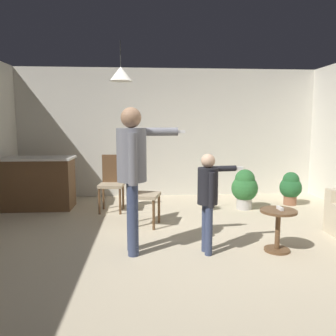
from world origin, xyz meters
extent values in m
plane|color=beige|center=(0.00, 0.00, 0.00)|extent=(7.68, 7.68, 0.00)
cube|color=silver|center=(0.00, 3.20, 1.35)|extent=(6.40, 0.10, 2.70)
cylinder|color=brown|center=(2.19, 0.49, 0.03)|extent=(0.05, 0.05, 0.06)
cube|color=brown|center=(-2.45, 2.18, 0.45)|extent=(1.20, 0.60, 0.91)
cube|color=beige|center=(-2.45, 2.18, 0.93)|extent=(1.26, 0.66, 0.04)
cylinder|color=brown|center=(1.10, -0.15, 0.51)|extent=(0.44, 0.44, 0.03)
cylinder|color=brown|center=(1.10, -0.15, 0.24)|extent=(0.06, 0.06, 0.49)
cylinder|color=brown|center=(1.10, -0.15, 0.01)|extent=(0.31, 0.31, 0.03)
cylinder|color=#384260|center=(-0.68, 0.02, 0.44)|extent=(0.13, 0.13, 0.88)
cylinder|color=#384260|center=(-0.66, -0.17, 0.44)|extent=(0.13, 0.13, 0.88)
cylinder|color=slate|center=(-0.67, -0.08, 1.19)|extent=(0.35, 0.35, 0.62)
sphere|color=#9E7556|center=(-0.67, -0.08, 1.63)|extent=(0.24, 0.24, 0.24)
cylinder|color=slate|center=(-0.40, 0.15, 1.46)|extent=(0.60, 0.16, 0.10)
cube|color=white|center=(-0.07, 0.18, 1.46)|extent=(0.13, 0.05, 0.04)
cylinder|color=slate|center=(-0.65, -0.28, 1.16)|extent=(0.10, 0.10, 0.59)
cylinder|color=#384260|center=(0.22, -0.09, 0.31)|extent=(0.09, 0.09, 0.61)
cylinder|color=#384260|center=(0.23, -0.22, 0.31)|extent=(0.09, 0.09, 0.61)
cylinder|color=black|center=(0.23, -0.15, 0.83)|extent=(0.24, 0.24, 0.43)
sphere|color=#D8AD8C|center=(0.23, -0.15, 1.13)|extent=(0.17, 0.17, 0.17)
cylinder|color=black|center=(0.41, 0.01, 1.01)|extent=(0.41, 0.13, 0.07)
cube|color=white|center=(0.64, 0.04, 1.01)|extent=(0.13, 0.05, 0.04)
cylinder|color=black|center=(0.24, -0.29, 0.81)|extent=(0.07, 0.07, 0.41)
cylinder|color=brown|center=(-0.91, 2.03, 0.23)|extent=(0.04, 0.04, 0.45)
cylinder|color=brown|center=(-1.27, 2.06, 0.23)|extent=(0.04, 0.04, 0.45)
cylinder|color=brown|center=(-0.94, 1.67, 0.23)|extent=(0.04, 0.04, 0.45)
cylinder|color=brown|center=(-1.30, 1.70, 0.23)|extent=(0.04, 0.04, 0.45)
cube|color=tan|center=(-1.11, 1.86, 0.47)|extent=(0.45, 0.45, 0.05)
cube|color=brown|center=(-1.09, 2.05, 0.75)|extent=(0.38, 0.07, 0.50)
cylinder|color=brown|center=(-0.65, 1.22, 0.23)|extent=(0.04, 0.04, 0.45)
cylinder|color=brown|center=(-0.74, 0.87, 0.23)|extent=(0.04, 0.04, 0.45)
cylinder|color=brown|center=(-0.30, 1.13, 0.23)|extent=(0.04, 0.04, 0.45)
cylinder|color=brown|center=(-0.39, 0.78, 0.23)|extent=(0.04, 0.04, 0.45)
cube|color=tan|center=(-0.52, 1.00, 0.47)|extent=(0.51, 0.51, 0.05)
cube|color=brown|center=(-0.70, 1.05, 0.75)|extent=(0.14, 0.38, 0.50)
cylinder|color=#B7B2AD|center=(1.30, 1.88, 0.11)|extent=(0.28, 0.28, 0.22)
sphere|color=#2D6B33|center=(1.30, 1.88, 0.39)|extent=(0.48, 0.48, 0.48)
sphere|color=#2D6B33|center=(1.30, 1.88, 0.55)|extent=(0.36, 0.36, 0.36)
cylinder|color=brown|center=(2.28, 2.13, 0.10)|extent=(0.24, 0.24, 0.19)
sphere|color=#235B2D|center=(2.28, 2.13, 0.34)|extent=(0.41, 0.41, 0.41)
sphere|color=#235B2D|center=(2.28, 2.13, 0.48)|extent=(0.31, 0.31, 0.31)
cube|color=white|center=(1.12, -0.15, 0.54)|extent=(0.04, 0.13, 0.04)
cone|color=silver|center=(-0.84, 0.86, 2.25)|extent=(0.32, 0.32, 0.20)
cylinder|color=black|center=(-0.84, 0.86, 2.52)|extent=(0.01, 0.01, 0.36)
camera|label=1|loc=(-0.52, -3.99, 1.56)|focal=35.75mm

